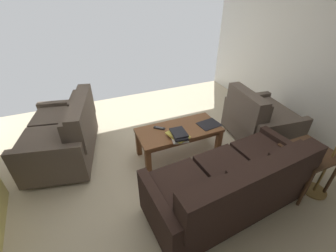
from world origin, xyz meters
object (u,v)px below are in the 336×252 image
at_px(armchair_side, 259,120).
at_px(tv_remote, 159,128).
at_px(end_table, 308,157).
at_px(book_stack, 179,135).
at_px(sofa_main, 232,185).
at_px(loveseat_near, 65,134).
at_px(coffee_table, 179,133).
at_px(loose_magazine, 209,124).
at_px(coffee_mug, 306,147).

relative_size(armchair_side, tv_remote, 7.25).
bearing_deg(end_table, book_stack, -38.06).
relative_size(sofa_main, tv_remote, 12.37).
xyz_separation_m(end_table, tv_remote, (1.37, -1.27, -0.02)).
xyz_separation_m(armchair_side, book_stack, (1.44, 0.07, 0.14)).
height_order(loveseat_near, armchair_side, loveseat_near).
height_order(coffee_table, book_stack, book_stack).
relative_size(end_table, armchair_side, 0.52).
bearing_deg(loose_magazine, tv_remote, 68.68).
height_order(coffee_table, loose_magazine, loose_magazine).
xyz_separation_m(armchair_side, coffee_mug, (0.27, 0.98, 0.26)).
bearing_deg(end_table, loveseat_near, -33.93).
bearing_deg(loveseat_near, sofa_main, 133.75).
height_order(coffee_table, tv_remote, tv_remote).
distance_m(sofa_main, loose_magazine, 1.08).
relative_size(end_table, book_stack, 1.66).
xyz_separation_m(sofa_main, end_table, (-1.00, 0.07, 0.11)).
bearing_deg(end_table, loose_magazine, -58.60).
bearing_deg(armchair_side, tv_remote, -8.84).
bearing_deg(coffee_table, book_stack, 63.22).
bearing_deg(coffee_table, sofa_main, 96.26).
bearing_deg(coffee_mug, coffee_table, -46.22).
bearing_deg(coffee_table, coffee_mug, 133.78).
bearing_deg(tv_remote, sofa_main, 107.18).
bearing_deg(loose_magazine, sofa_main, 154.93).
height_order(sofa_main, armchair_side, armchair_side).
relative_size(armchair_side, loose_magazine, 3.56).
bearing_deg(tv_remote, loose_magazine, 165.66).
relative_size(loveseat_near, loose_magazine, 4.76).
bearing_deg(loveseat_near, loose_magazine, 161.03).
height_order(armchair_side, tv_remote, armchair_side).
bearing_deg(coffee_mug, sofa_main, -1.79).
distance_m(end_table, armchair_side, 1.05).
relative_size(sofa_main, book_stack, 5.40).
relative_size(sofa_main, armchair_side, 1.71).
height_order(armchair_side, coffee_mug, armchair_side).
height_order(sofa_main, tv_remote, sofa_main).
height_order(coffee_mug, tv_remote, coffee_mug).
xyz_separation_m(coffee_table, tv_remote, (0.25, -0.12, 0.08)).
height_order(end_table, armchair_side, armchair_side).
relative_size(coffee_table, armchair_side, 1.08).
xyz_separation_m(end_table, coffee_mug, (0.05, -0.04, 0.14)).
bearing_deg(coffee_table, loose_magazine, 172.06).
relative_size(sofa_main, loveseat_near, 1.28).
relative_size(coffee_mug, book_stack, 0.30).
relative_size(coffee_mug, tv_remote, 0.68).
height_order(end_table, tv_remote, end_table).
xyz_separation_m(coffee_table, loose_magazine, (-0.45, 0.06, 0.07)).
relative_size(tv_remote, loose_magazine, 0.49).
bearing_deg(armchair_side, end_table, 77.96).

